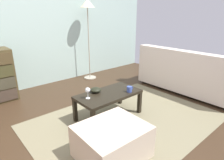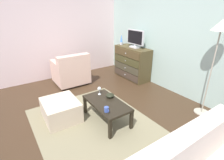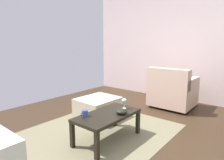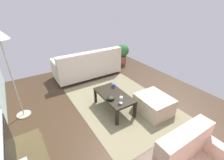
% 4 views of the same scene
% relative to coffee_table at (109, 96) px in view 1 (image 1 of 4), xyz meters
% --- Properties ---
extents(ground_plane, '(5.71, 4.72, 0.05)m').
position_rel_coffee_table_xyz_m(ground_plane, '(-0.09, -0.06, -0.36)').
color(ground_plane, '#392819').
extents(wall_accent_rear, '(5.71, 0.12, 2.64)m').
position_rel_coffee_table_xyz_m(wall_accent_rear, '(-0.09, 2.06, 0.98)').
color(wall_accent_rear, '#A1BDB4').
rests_on(wall_accent_rear, ground_plane).
extents(area_rug, '(2.60, 1.90, 0.01)m').
position_rel_coffee_table_xyz_m(area_rug, '(0.11, -0.26, -0.33)').
color(area_rug, '#777054').
rests_on(area_rug, ground_plane).
extents(coffee_table, '(0.94, 0.49, 0.38)m').
position_rel_coffee_table_xyz_m(coffee_table, '(0.00, 0.00, 0.00)').
color(coffee_table, black).
rests_on(coffee_table, ground_plane).
extents(wine_glass, '(0.07, 0.07, 0.16)m').
position_rel_coffee_table_xyz_m(wine_glass, '(-0.33, 0.05, 0.17)').
color(wine_glass, silver).
rests_on(wine_glass, coffee_table).
extents(mug, '(0.11, 0.08, 0.08)m').
position_rel_coffee_table_xyz_m(mug, '(0.26, -0.17, 0.09)').
color(mug, '#384E9C').
rests_on(mug, coffee_table).
extents(bowl_decorative, '(0.16, 0.16, 0.07)m').
position_rel_coffee_table_xyz_m(bowl_decorative, '(-0.12, 0.15, 0.09)').
color(bowl_decorative, black).
rests_on(bowl_decorative, coffee_table).
extents(couch_large, '(0.85, 1.97, 0.84)m').
position_rel_coffee_table_xyz_m(couch_large, '(1.85, -0.26, -0.01)').
color(couch_large, '#332319').
rests_on(couch_large, ground_plane).
extents(ottoman, '(0.72, 0.62, 0.37)m').
position_rel_coffee_table_xyz_m(ottoman, '(-0.52, -0.67, -0.15)').
color(ottoman, '#C3B198').
rests_on(ottoman, ground_plane).
extents(standing_lamp, '(0.32, 0.32, 1.76)m').
position_rel_coffee_table_xyz_m(standing_lamp, '(0.86, 1.70, 1.18)').
color(standing_lamp, '#A59E8C').
rests_on(standing_lamp, ground_plane).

